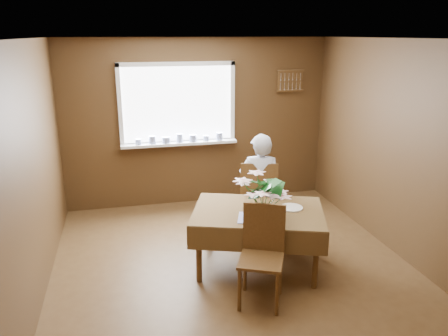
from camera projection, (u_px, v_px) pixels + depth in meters
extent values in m
plane|color=#4B3219|center=(235.00, 272.00, 4.87)|extent=(4.50, 4.50, 0.00)
plane|color=white|center=(238.00, 39.00, 4.13)|extent=(4.50, 4.50, 0.00)
plane|color=brown|center=(198.00, 123.00, 6.59)|extent=(4.00, 0.00, 4.00)
plane|color=brown|center=(342.00, 278.00, 2.41)|extent=(4.00, 0.00, 4.00)
plane|color=brown|center=(29.00, 179.00, 4.06)|extent=(0.00, 4.50, 4.50)
plane|color=brown|center=(406.00, 153.00, 4.95)|extent=(0.00, 4.50, 4.50)
cube|color=white|center=(178.00, 104.00, 6.42)|extent=(1.60, 0.01, 1.10)
cube|color=white|center=(176.00, 64.00, 6.24)|extent=(1.72, 0.06, 0.06)
cube|color=white|center=(179.00, 143.00, 6.58)|extent=(1.72, 0.06, 0.06)
cube|color=white|center=(120.00, 107.00, 6.23)|extent=(0.06, 0.06, 1.22)
cube|color=white|center=(232.00, 102.00, 6.60)|extent=(0.06, 0.06, 1.22)
cube|color=white|center=(180.00, 143.00, 6.51)|extent=(1.72, 0.20, 0.04)
cylinder|color=white|center=(138.00, 142.00, 6.34)|extent=(0.09, 0.09, 0.08)
cylinder|color=white|center=(152.00, 140.00, 6.38)|extent=(0.11, 0.11, 0.12)
cylinder|color=white|center=(166.00, 140.00, 6.43)|extent=(0.12, 0.12, 0.09)
cylinder|color=white|center=(180.00, 138.00, 6.47)|extent=(0.10, 0.10, 0.13)
cylinder|color=white|center=(193.00, 138.00, 6.52)|extent=(0.11, 0.11, 0.10)
cylinder|color=white|center=(206.00, 138.00, 6.57)|extent=(0.09, 0.09, 0.08)
cylinder|color=white|center=(219.00, 136.00, 6.61)|extent=(0.11, 0.11, 0.12)
cube|color=brown|center=(290.00, 81.00, 6.72)|extent=(0.40, 0.03, 0.30)
cube|color=brown|center=(291.00, 71.00, 6.66)|extent=(0.44, 0.04, 0.03)
cube|color=brown|center=(290.00, 91.00, 6.75)|extent=(0.44, 0.04, 0.03)
cylinder|color=brown|center=(199.00, 254.00, 4.60)|extent=(0.06, 0.06, 0.64)
cylinder|color=brown|center=(315.00, 260.00, 4.48)|extent=(0.06, 0.06, 0.64)
cylinder|color=brown|center=(209.00, 224.00, 5.32)|extent=(0.06, 0.06, 0.64)
cylinder|color=brown|center=(309.00, 229.00, 5.20)|extent=(0.06, 0.06, 0.64)
cube|color=brown|center=(258.00, 213.00, 4.80)|extent=(1.58, 1.30, 0.04)
cube|color=#473219|center=(258.00, 211.00, 4.79)|extent=(1.65, 1.37, 0.01)
cube|color=#473219|center=(257.00, 241.00, 4.38)|extent=(1.34, 0.48, 0.25)
cube|color=#473219|center=(259.00, 205.00, 5.29)|extent=(1.34, 0.48, 0.25)
cube|color=#473219|center=(195.00, 219.00, 4.90)|extent=(0.33, 0.91, 0.25)
cube|color=#473219|center=(323.00, 224.00, 4.76)|extent=(0.33, 0.91, 0.25)
cube|color=#5080E4|center=(258.00, 218.00, 4.58)|extent=(0.48, 0.42, 0.01)
cylinder|color=brown|center=(272.00, 213.00, 5.85)|extent=(0.04, 0.04, 0.48)
cylinder|color=brown|center=(243.00, 212.00, 5.87)|extent=(0.04, 0.04, 0.48)
cylinder|color=brown|center=(273.00, 225.00, 5.48)|extent=(0.04, 0.04, 0.48)
cylinder|color=brown|center=(243.00, 224.00, 5.50)|extent=(0.04, 0.04, 0.48)
cube|color=brown|center=(258.00, 200.00, 5.60)|extent=(0.57, 0.57, 0.03)
cube|color=brown|center=(259.00, 185.00, 5.31)|extent=(0.44, 0.16, 0.54)
cylinder|color=brown|center=(239.00, 290.00, 4.13)|extent=(0.04, 0.04, 0.45)
cylinder|color=brown|center=(277.00, 294.00, 4.06)|extent=(0.04, 0.04, 0.45)
cylinder|color=brown|center=(245.00, 271.00, 4.46)|extent=(0.04, 0.04, 0.45)
cylinder|color=brown|center=(280.00, 275.00, 4.39)|extent=(0.04, 0.04, 0.45)
cube|color=brown|center=(261.00, 260.00, 4.19)|extent=(0.55, 0.55, 0.03)
cube|color=brown|center=(264.00, 227.00, 4.29)|extent=(0.39, 0.20, 0.50)
imported|color=white|center=(260.00, 189.00, 5.41)|extent=(0.59, 0.47, 1.41)
cylinder|color=white|center=(263.00, 213.00, 4.55)|extent=(0.10, 0.10, 0.13)
cylinder|color=#33662D|center=(263.00, 204.00, 4.52)|extent=(0.06, 0.06, 0.09)
cylinder|color=white|center=(291.00, 208.00, 4.84)|extent=(0.28, 0.28, 0.01)
cube|color=silver|center=(276.00, 219.00, 4.54)|extent=(0.04, 0.24, 0.00)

